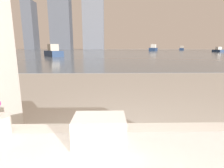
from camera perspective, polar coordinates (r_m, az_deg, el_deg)
towel_stack at (r=1.00m, az=-4.11°, el=-14.86°), size 0.28×0.19×0.16m
harbor_water at (r=62.02m, az=-1.09°, el=10.81°), size 180.00×110.00×0.01m
harbor_boat_0 at (r=85.16m, az=-31.19°, el=9.72°), size 1.57×3.68×1.34m
harbor_boat_1 at (r=49.06m, az=31.36°, el=9.40°), size 1.14×3.30×1.24m
harbor_boat_2 at (r=59.81m, az=13.36°, el=11.19°), size 4.05×5.97×2.12m
harbor_boat_3 at (r=83.31m, az=21.82°, el=10.69°), size 3.68×5.31×1.89m
harbor_boat_4 at (r=22.21m, az=-18.62°, el=9.84°), size 3.13×3.89×1.42m
skyline_tower_0 at (r=128.89m, az=-25.08°, el=16.84°), size 6.46×9.55×29.66m
skyline_tower_1 at (r=123.90m, az=-16.52°, el=21.69°), size 12.76×9.37×46.76m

